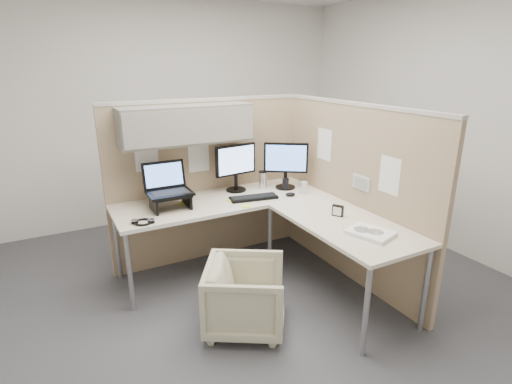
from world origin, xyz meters
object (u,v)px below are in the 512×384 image
desk (265,213)px  office_chair (245,293)px  keyboard (254,198)px  monitor_left (236,164)px

desk → office_chair: bearing=-131.7°
keyboard → office_chair: bearing=-112.5°
monitor_left → keyboard: monitor_left is taller
office_chair → monitor_left: monitor_left is taller
desk → office_chair: (-0.45, -0.51, -0.39)m
desk → monitor_left: (-0.00, 0.58, 0.32)m
desk → keyboard: 0.28m
monitor_left → keyboard: size_ratio=1.04×
office_chair → monitor_left: 1.38m
office_chair → keyboard: keyboard is taller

